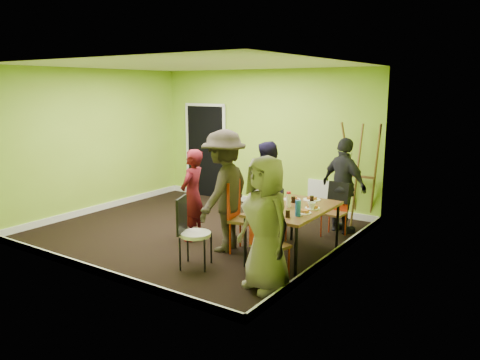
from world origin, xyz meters
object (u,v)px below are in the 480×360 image
object	(u,v)px
person_back_end	(344,186)
chair_back_end	(338,198)
chair_front_end	(266,240)
easel	(360,174)
chair_left_near	(241,212)
orange_bottle	(298,201)
person_left_near	(224,191)
person_left_far	(266,189)
person_standing	(193,195)
thermos	(289,200)
chair_left_far	(269,208)
dining_table	(294,211)
blue_bottle	(298,208)
person_front_end	(265,224)
chair_bentwood	(191,229)

from	to	relation	value
person_back_end	chair_back_end	bearing A→B (deg)	102.06
chair_front_end	easel	distance (m)	3.17
chair_left_near	orange_bottle	distance (m)	0.85
person_left_near	person_left_far	bearing A→B (deg)	163.54
person_standing	person_left_far	bearing A→B (deg)	124.28
person_standing	person_left_far	xyz separation A→B (m)	(0.85, 0.87, 0.05)
thermos	person_standing	xyz separation A→B (m)	(-1.65, -0.16, -0.11)
chair_back_end	person_standing	world-z (taller)	person_standing
chair_left_far	chair_back_end	bearing A→B (deg)	157.27
dining_table	chair_back_end	distance (m)	1.40
chair_front_end	easel	bearing A→B (deg)	105.00
chair_back_end	orange_bottle	distance (m)	1.21
chair_left_near	orange_bottle	world-z (taller)	chair_left_near
chair_back_end	easel	world-z (taller)	easel
blue_bottle	thermos	bearing A→B (deg)	133.26
person_front_end	chair_left_far	bearing A→B (deg)	138.89
thermos	person_front_end	world-z (taller)	person_front_end
chair_left_near	person_left_near	world-z (taller)	person_left_near
chair_front_end	person_left_far	xyz separation A→B (m)	(-0.97, 1.62, 0.25)
dining_table	chair_back_end	bearing A→B (deg)	85.87
chair_left_near	easel	world-z (taller)	easel
person_left_near	chair_bentwood	bearing A→B (deg)	-6.49
dining_table	orange_bottle	distance (m)	0.24
dining_table	thermos	world-z (taller)	thermos
chair_front_end	person_back_end	bearing A→B (deg)	105.62
chair_left_far	orange_bottle	size ratio (longest dim) A/B	11.63
dining_table	person_front_end	xyz separation A→B (m)	(0.21, -1.16, 0.14)
chair_left_near	chair_bentwood	xyz separation A→B (m)	(-0.24, -0.89, -0.06)
chair_back_end	person_front_end	world-z (taller)	person_front_end
chair_left_far	orange_bottle	distance (m)	0.78
dining_table	person_left_far	bearing A→B (deg)	142.31
easel	thermos	bearing A→B (deg)	-96.66
chair_left_near	chair_front_end	size ratio (longest dim) A/B	1.12
easel	person_left_far	world-z (taller)	easel
chair_front_end	person_left_near	distance (m)	1.35
chair_front_end	person_left_far	size ratio (longest dim) A/B	0.61
chair_left_far	person_front_end	xyz separation A→B (m)	(0.93, -1.68, 0.31)
chair_left_near	chair_bentwood	size ratio (longest dim) A/B	1.10
easel	person_back_end	world-z (taller)	easel
dining_table	person_front_end	world-z (taller)	person_front_end
chair_left_far	chair_back_end	xyz separation A→B (m)	(0.82, 0.88, 0.11)
chair_left_far	orange_bottle	world-z (taller)	chair_left_far
person_standing	dining_table	bearing A→B (deg)	84.80
chair_bentwood	person_left_near	distance (m)	0.90
dining_table	chair_left_far	xyz separation A→B (m)	(-0.72, 0.52, -0.18)
chair_back_end	orange_bottle	size ratio (longest dim) A/B	11.23
dining_table	person_front_end	bearing A→B (deg)	-79.79
person_standing	easel	bearing A→B (deg)	130.16
person_left_far	person_front_end	size ratio (longest dim) A/B	0.95
person_left_far	chair_left_far	bearing A→B (deg)	45.52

